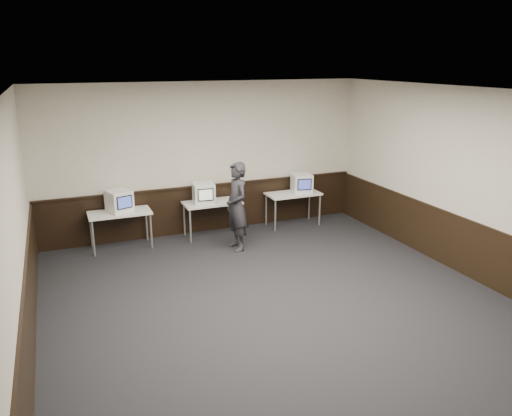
{
  "coord_description": "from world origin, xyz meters",
  "views": [
    {
      "loc": [
        -2.96,
        -6.06,
        3.64
      ],
      "look_at": [
        0.18,
        1.6,
        1.15
      ],
      "focal_mm": 35.0,
      "sensor_mm": 36.0,
      "label": 1
    }
  ],
  "objects_px": {
    "desk_center": "(212,205)",
    "desk_right": "(293,196)",
    "emac_center": "(204,193)",
    "emac_right": "(302,183)",
    "desk_left": "(120,215)",
    "emac_left": "(119,201)",
    "person": "(237,207)"
  },
  "relations": [
    {
      "from": "emac_left",
      "to": "desk_left",
      "type": "bearing_deg",
      "value": -137.19
    },
    {
      "from": "emac_center",
      "to": "person",
      "type": "bearing_deg",
      "value": -59.59
    },
    {
      "from": "desk_left",
      "to": "emac_left",
      "type": "distance_m",
      "value": 0.29
    },
    {
      "from": "desk_left",
      "to": "desk_center",
      "type": "height_order",
      "value": "same"
    },
    {
      "from": "desk_left",
      "to": "desk_center",
      "type": "relative_size",
      "value": 1.0
    },
    {
      "from": "desk_left",
      "to": "person",
      "type": "xyz_separation_m",
      "value": [
        2.12,
        -0.93,
        0.2
      ]
    },
    {
      "from": "desk_left",
      "to": "emac_right",
      "type": "relative_size",
      "value": 2.3
    },
    {
      "from": "desk_right",
      "to": "emac_center",
      "type": "distance_m",
      "value": 2.1
    },
    {
      "from": "desk_center",
      "to": "desk_right",
      "type": "xyz_separation_m",
      "value": [
        1.9,
        0.0,
        0.0
      ]
    },
    {
      "from": "desk_right",
      "to": "person",
      "type": "height_order",
      "value": "person"
    },
    {
      "from": "desk_center",
      "to": "emac_right",
      "type": "distance_m",
      "value": 2.12
    },
    {
      "from": "emac_right",
      "to": "emac_left",
      "type": "bearing_deg",
      "value": -168.84
    },
    {
      "from": "desk_center",
      "to": "emac_right",
      "type": "bearing_deg",
      "value": -0.37
    },
    {
      "from": "desk_center",
      "to": "person",
      "type": "distance_m",
      "value": 0.97
    },
    {
      "from": "desk_left",
      "to": "desk_right",
      "type": "height_order",
      "value": "same"
    },
    {
      "from": "desk_right",
      "to": "emac_left",
      "type": "distance_m",
      "value": 3.79
    },
    {
      "from": "emac_center",
      "to": "emac_right",
      "type": "distance_m",
      "value": 2.28
    },
    {
      "from": "emac_center",
      "to": "emac_right",
      "type": "height_order",
      "value": "emac_center"
    },
    {
      "from": "desk_center",
      "to": "emac_center",
      "type": "relative_size",
      "value": 2.39
    },
    {
      "from": "desk_center",
      "to": "emac_left",
      "type": "bearing_deg",
      "value": 179.01
    },
    {
      "from": "emac_right",
      "to": "person",
      "type": "bearing_deg",
      "value": -142.31
    },
    {
      "from": "desk_center",
      "to": "emac_right",
      "type": "xyz_separation_m",
      "value": [
        2.1,
        -0.01,
        0.28
      ]
    },
    {
      "from": "emac_right",
      "to": "person",
      "type": "height_order",
      "value": "person"
    },
    {
      "from": "desk_right",
      "to": "person",
      "type": "xyz_separation_m",
      "value": [
        -1.68,
        -0.93,
        0.2
      ]
    },
    {
      "from": "desk_center",
      "to": "desk_right",
      "type": "distance_m",
      "value": 1.9
    },
    {
      "from": "emac_center",
      "to": "person",
      "type": "xyz_separation_m",
      "value": [
        0.4,
        -0.91,
        -0.09
      ]
    },
    {
      "from": "desk_right",
      "to": "emac_left",
      "type": "relative_size",
      "value": 2.13
    },
    {
      "from": "desk_center",
      "to": "person",
      "type": "relative_size",
      "value": 0.69
    },
    {
      "from": "emac_left",
      "to": "person",
      "type": "relative_size",
      "value": 0.32
    },
    {
      "from": "desk_right",
      "to": "emac_right",
      "type": "distance_m",
      "value": 0.35
    },
    {
      "from": "emac_right",
      "to": "person",
      "type": "distance_m",
      "value": 2.1
    },
    {
      "from": "desk_right",
      "to": "desk_left",
      "type": "bearing_deg",
      "value": 180.0
    }
  ]
}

